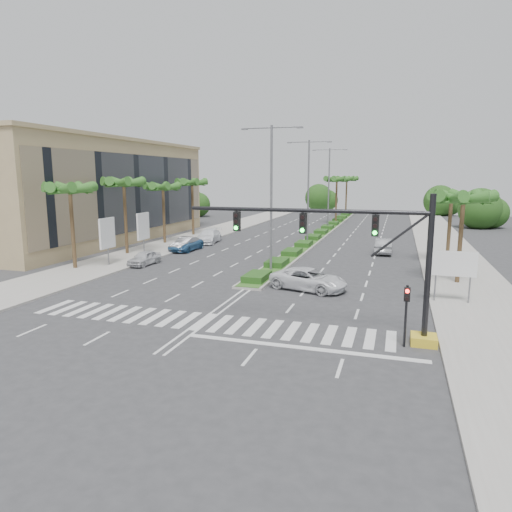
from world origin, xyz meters
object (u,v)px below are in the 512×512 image
at_px(car_parked_d, 208,236).
at_px(car_crossing, 309,279).
at_px(car_right, 384,246).
at_px(car_parked_a, 144,258).
at_px(car_parked_c, 186,245).
at_px(car_parked_b, 186,244).

relative_size(car_parked_d, car_crossing, 1.01).
height_order(car_crossing, car_right, car_right).
relative_size(car_crossing, car_right, 1.14).
height_order(car_parked_a, car_parked_c, car_parked_c).
xyz_separation_m(car_parked_b, car_parked_d, (0.00, 6.26, 0.07)).
height_order(car_parked_c, car_crossing, car_crossing).
height_order(car_parked_b, car_crossing, car_crossing).
xyz_separation_m(car_parked_a, car_parked_c, (0.00, 8.45, 0.03)).
bearing_deg(car_parked_c, car_parked_a, -88.30).
xyz_separation_m(car_parked_c, car_right, (20.57, 4.60, 0.12)).
distance_m(car_parked_a, car_parked_c, 8.45).
xyz_separation_m(car_parked_d, car_crossing, (16.00, -19.36, -0.04)).
relative_size(car_parked_b, car_crossing, 0.81).
distance_m(car_crossing, car_right, 18.26).
height_order(car_parked_a, car_crossing, car_crossing).
bearing_deg(car_parked_b, car_right, 18.26).
bearing_deg(car_parked_b, car_parked_c, -84.29).
distance_m(car_parked_d, car_right, 20.64).
bearing_deg(car_right, car_crossing, 75.77).
bearing_deg(car_crossing, car_parked_d, 56.51).
distance_m(car_parked_a, car_crossing, 16.66).
relative_size(car_parked_a, car_parked_b, 0.86).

